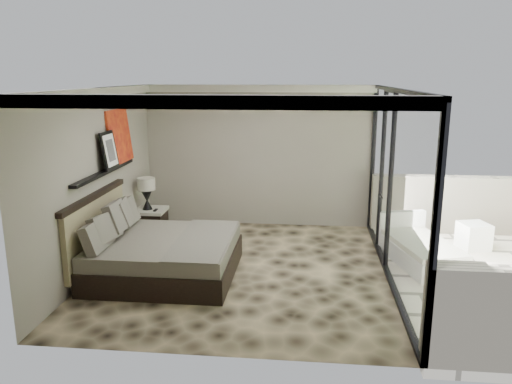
# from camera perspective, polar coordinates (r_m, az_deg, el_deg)

# --- Properties ---
(floor) EXTENTS (5.00, 5.00, 0.00)m
(floor) POSITION_cam_1_polar(r_m,az_deg,el_deg) (7.95, -1.60, -8.83)
(floor) COLOR black
(floor) RESTS_ON ground
(ceiling) EXTENTS (4.50, 5.00, 0.02)m
(ceiling) POSITION_cam_1_polar(r_m,az_deg,el_deg) (7.37, -1.74, 11.70)
(ceiling) COLOR silver
(ceiling) RESTS_ON back_wall
(back_wall) EXTENTS (4.50, 0.02, 2.80)m
(back_wall) POSITION_cam_1_polar(r_m,az_deg,el_deg) (9.97, 0.24, 4.09)
(back_wall) COLOR gray
(back_wall) RESTS_ON floor
(left_wall) EXTENTS (0.02, 5.00, 2.80)m
(left_wall) POSITION_cam_1_polar(r_m,az_deg,el_deg) (8.14, -17.51, 1.38)
(left_wall) COLOR gray
(left_wall) RESTS_ON floor
(glass_wall) EXTENTS (0.08, 5.00, 2.80)m
(glass_wall) POSITION_cam_1_polar(r_m,az_deg,el_deg) (7.58, 15.45, 0.66)
(glass_wall) COLOR white
(glass_wall) RESTS_ON floor
(terrace_slab) EXTENTS (3.00, 5.00, 0.12)m
(terrace_slab) POSITION_cam_1_polar(r_m,az_deg,el_deg) (8.38, 25.13, -9.41)
(terrace_slab) COLOR beige
(terrace_slab) RESTS_ON ground
(picture_ledge) EXTENTS (0.12, 2.20, 0.05)m
(picture_ledge) POSITION_cam_1_polar(r_m,az_deg,el_deg) (8.18, -16.90, 2.20)
(picture_ledge) COLOR black
(picture_ledge) RESTS_ON left_wall
(bed) EXTENTS (2.15, 2.08, 1.19)m
(bed) POSITION_cam_1_polar(r_m,az_deg,el_deg) (7.79, -11.09, -6.80)
(bed) COLOR black
(bed) RESTS_ON floor
(nightstand) EXTENTS (0.69, 0.69, 0.57)m
(nightstand) POSITION_cam_1_polar(r_m,az_deg,el_deg) (9.69, -11.90, -3.24)
(nightstand) COLOR black
(nightstand) RESTS_ON floor
(table_lamp) EXTENTS (0.33, 0.33, 0.60)m
(table_lamp) POSITION_cam_1_polar(r_m,az_deg,el_deg) (9.52, -12.40, 0.30)
(table_lamp) COLOR black
(table_lamp) RESTS_ON nightstand
(abstract_canvas) EXTENTS (0.13, 0.90, 0.90)m
(abstract_canvas) POSITION_cam_1_polar(r_m,az_deg,el_deg) (8.80, -15.34, 6.18)
(abstract_canvas) COLOR #BA450F
(abstract_canvas) RESTS_ON picture_ledge
(framed_print) EXTENTS (0.11, 0.50, 0.60)m
(framed_print) POSITION_cam_1_polar(r_m,az_deg,el_deg) (8.24, -16.43, 4.60)
(framed_print) COLOR black
(framed_print) RESTS_ON picture_ledge
(ottoman) EXTENTS (0.56, 0.56, 0.46)m
(ottoman) POSITION_cam_1_polar(r_m,az_deg,el_deg) (9.59, 23.61, -4.62)
(ottoman) COLOR white
(ottoman) RESTS_ON terrace_slab
(lounger) EXTENTS (1.24, 1.84, 0.66)m
(lounger) POSITION_cam_1_polar(r_m,az_deg,el_deg) (8.61, 18.25, -6.30)
(lounger) COLOR silver
(lounger) RESTS_ON terrace_slab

